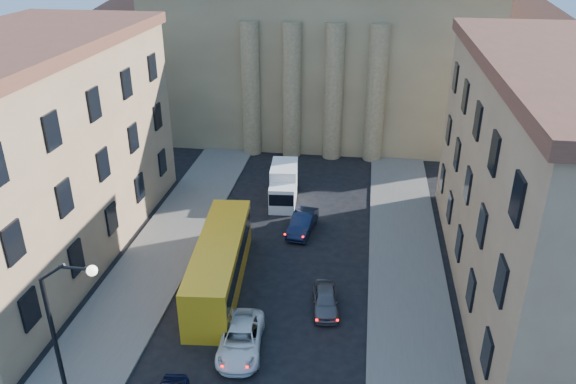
# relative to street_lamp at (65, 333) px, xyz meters

# --- Properties ---
(sidewalk_left) EXTENTS (5.00, 60.00, 0.15)m
(sidewalk_left) POSITION_rel_street_lamp_xyz_m (-1.53, 10.00, -5.21)
(sidewalk_left) COLOR #5A5852
(sidewalk_left) RESTS_ON ground
(sidewalk_right) EXTENTS (5.00, 60.00, 0.15)m
(sidewalk_right) POSITION_rel_street_lamp_xyz_m (15.47, 10.00, -5.21)
(sidewalk_right) COLOR #5A5852
(sidewalk_right) RESTS_ON ground
(church) EXTENTS (68.02, 28.76, 36.60)m
(church) POSITION_rel_street_lamp_xyz_m (6.97, 47.47, 6.59)
(church) COLOR #776549
(church) RESTS_ON ground
(building_left) EXTENTS (11.60, 26.60, 14.70)m
(building_left) POSITION_rel_street_lamp_xyz_m (-10.03, 14.00, 2.14)
(building_left) COLOR tan
(building_left) RESTS_ON ground
(building_right) EXTENTS (11.60, 26.60, 14.70)m
(building_right) POSITION_rel_street_lamp_xyz_m (23.97, 14.00, 2.14)
(building_right) COLOR tan
(building_right) RESTS_ON ground
(street_lamp) EXTENTS (2.62, 0.44, 8.83)m
(street_lamp) POSITION_rel_street_lamp_xyz_m (0.00, 0.00, 0.00)
(street_lamp) COLOR black
(street_lamp) RESTS_ON ground
(car_left_mid) EXTENTS (2.75, 5.13, 1.37)m
(car_left_mid) POSITION_rel_street_lamp_xyz_m (6.17, 5.95, -4.60)
(car_left_mid) COLOR white
(car_left_mid) RESTS_ON ground
(car_right_far) EXTENTS (1.94, 3.87, 1.27)m
(car_right_far) POSITION_rel_street_lamp_xyz_m (10.42, 10.18, -4.65)
(car_right_far) COLOR #525257
(car_right_far) RESTS_ON ground
(car_right_distant) EXTENTS (2.08, 4.54, 1.44)m
(car_right_distant) POSITION_rel_street_lamp_xyz_m (7.93, 19.39, -4.56)
(car_right_distant) COLOR #0E1832
(car_right_distant) RESTS_ON ground
(city_bus) EXTENTS (3.66, 11.74, 3.25)m
(city_bus) POSITION_rel_street_lamp_xyz_m (3.58, 11.70, -3.54)
(city_bus) COLOR gold
(city_bus) RESTS_ON ground
(box_truck) EXTENTS (2.52, 5.50, 2.94)m
(box_truck) POSITION_rel_street_lamp_xyz_m (5.73, 24.40, -3.89)
(box_truck) COLOR white
(box_truck) RESTS_ON ground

